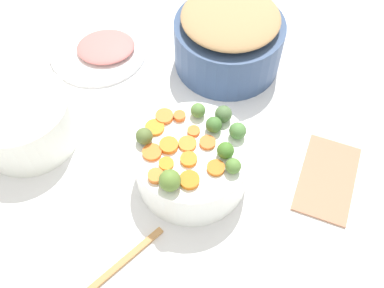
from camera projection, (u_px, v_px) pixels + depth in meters
tabletop at (165, 181)px, 0.91m from camera, size 2.40×2.40×0.02m
serving_bowl_carrots at (192, 161)px, 0.87m from camera, size 0.24×0.24×0.11m
metal_pot at (228, 44)px, 1.04m from camera, size 0.27×0.27×0.13m
stuffing_mound at (231, 17)px, 0.97m from camera, size 0.23×0.23×0.04m
carrot_slice_0 at (180, 116)px, 0.86m from camera, size 0.03×0.03×0.01m
carrot_slice_1 at (167, 164)px, 0.80m from camera, size 0.04×0.04×0.01m
carrot_slice_2 at (190, 180)px, 0.77m from camera, size 0.05×0.05×0.01m
carrot_slice_3 at (169, 145)px, 0.82m from camera, size 0.05×0.05×0.01m
carrot_slice_4 at (153, 154)px, 0.81m from camera, size 0.05×0.05×0.01m
carrot_slice_5 at (189, 159)px, 0.80m from camera, size 0.04×0.04×0.01m
carrot_slice_6 at (216, 168)px, 0.79m from camera, size 0.04×0.04×0.01m
carrot_slice_7 at (194, 131)px, 0.84m from camera, size 0.03×0.03×0.01m
carrot_slice_8 at (208, 143)px, 0.82m from camera, size 0.05×0.05×0.01m
carrot_slice_9 at (156, 176)px, 0.78m from camera, size 0.03×0.03×0.01m
carrot_slice_10 at (188, 144)px, 0.82m from camera, size 0.05×0.05×0.01m
carrot_slice_11 at (155, 127)px, 0.84m from camera, size 0.04×0.04×0.01m
carrot_slice_12 at (165, 116)px, 0.86m from camera, size 0.05×0.05×0.01m
brussels_sprout_0 at (224, 114)px, 0.84m from camera, size 0.03×0.03×0.03m
brussels_sprout_1 at (170, 180)px, 0.76m from camera, size 0.04×0.04×0.04m
brussels_sprout_2 at (198, 110)px, 0.85m from camera, size 0.03×0.03×0.03m
brussels_sprout_3 at (226, 150)px, 0.80m from camera, size 0.03×0.03×0.03m
brussels_sprout_4 at (234, 166)px, 0.78m from camera, size 0.03×0.03×0.03m
brussels_sprout_5 at (238, 131)px, 0.82m from camera, size 0.03×0.03×0.03m
brussels_sprout_6 at (214, 125)px, 0.83m from camera, size 0.03×0.03×0.03m
brussels_sprout_7 at (145, 136)px, 0.82m from camera, size 0.03×0.03×0.03m
casserole_dish at (24, 121)px, 0.92m from camera, size 0.22×0.22×0.12m
ham_plate at (99, 50)px, 1.11m from camera, size 0.26×0.26×0.01m
ham_slice_main at (106, 47)px, 1.10m from camera, size 0.14×0.16×0.02m
dish_towel at (328, 178)px, 0.90m from camera, size 0.23×0.20×0.01m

